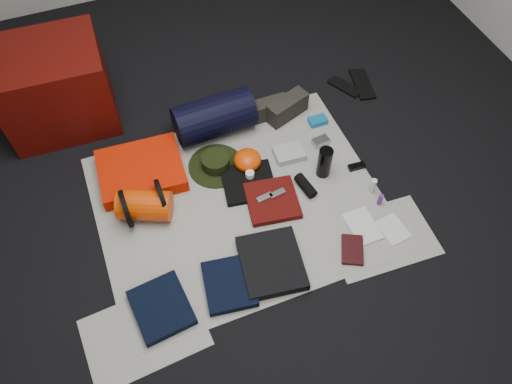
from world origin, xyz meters
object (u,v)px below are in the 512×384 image
object	(u,v)px
sleeping_pad	(141,171)
stuff_sack	(145,205)
water_bottle	(324,162)
compact_camera	(321,142)
paperback_book	(352,250)
navy_duffel	(214,117)
red_cabinet	(55,87)

from	to	relation	value
sleeping_pad	stuff_sack	bearing A→B (deg)	-98.36
sleeping_pad	water_bottle	distance (m)	1.09
compact_camera	paperback_book	xyz separation A→B (m)	(-0.17, -0.75, -0.01)
navy_duffel	water_bottle	bearing A→B (deg)	-50.32
navy_duffel	compact_camera	bearing A→B (deg)	-32.55
sleeping_pad	paperback_book	world-z (taller)	sleeping_pad
water_bottle	compact_camera	bearing A→B (deg)	67.94
sleeping_pad	paperback_book	distance (m)	1.31
sleeping_pad	water_bottle	world-z (taller)	water_bottle
compact_camera	red_cabinet	bearing A→B (deg)	145.38
water_bottle	paperback_book	world-z (taller)	water_bottle
sleeping_pad	water_bottle	bearing A→B (deg)	-20.50
stuff_sack	paperback_book	bearing A→B (deg)	-33.10
compact_camera	stuff_sack	bearing A→B (deg)	-179.71
red_cabinet	paperback_book	bearing A→B (deg)	-47.96
stuff_sack	sleeping_pad	bearing A→B (deg)	81.64
red_cabinet	stuff_sack	size ratio (longest dim) A/B	2.18
stuff_sack	compact_camera	xyz separation A→B (m)	(1.14, 0.11, -0.07)
red_cabinet	navy_duffel	size ratio (longest dim) A/B	1.30
water_bottle	sleeping_pad	bearing A→B (deg)	159.50
red_cabinet	paperback_book	size ratio (longest dim) A/B	3.61
paperback_book	compact_camera	bearing A→B (deg)	103.87
sleeping_pad	compact_camera	size ratio (longest dim) A/B	4.73
water_bottle	compact_camera	xyz separation A→B (m)	(0.09, 0.21, -0.08)
stuff_sack	navy_duffel	bearing A→B (deg)	38.87
sleeping_pad	navy_duffel	bearing A→B (deg)	18.62
water_bottle	stuff_sack	bearing A→B (deg)	174.49
water_bottle	paperback_book	distance (m)	0.55
red_cabinet	navy_duffel	world-z (taller)	red_cabinet
red_cabinet	sleeping_pad	bearing A→B (deg)	-59.43
red_cabinet	sleeping_pad	xyz separation A→B (m)	(0.34, -0.65, -0.22)
stuff_sack	navy_duffel	distance (m)	0.72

